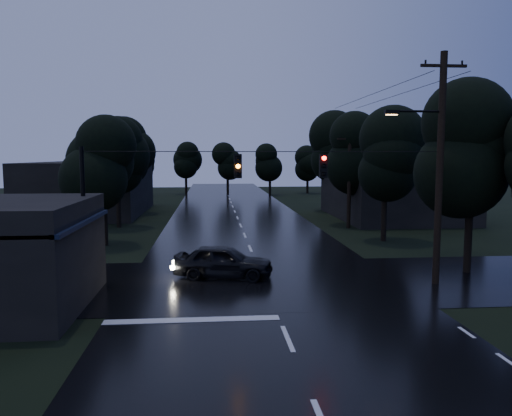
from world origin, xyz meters
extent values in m
cube|color=black|center=(0.00, 30.00, 0.00)|extent=(12.00, 120.00, 0.02)
cube|color=black|center=(0.00, 12.00, 0.00)|extent=(60.00, 9.00, 0.02)
cube|color=black|center=(-7.00, 9.00, 3.20)|extent=(0.30, 7.00, 0.15)
cylinder|color=black|center=(-7.20, 6.00, 1.50)|extent=(0.10, 0.10, 3.00)
cylinder|color=black|center=(-7.20, 12.00, 1.50)|extent=(0.10, 0.10, 3.00)
cube|color=#FFB766|center=(-7.05, 7.50, 2.50)|extent=(0.06, 1.60, 0.50)
cube|color=#FFB766|center=(-7.05, 10.20, 2.50)|extent=(0.06, 1.20, 0.50)
cube|color=black|center=(14.00, 34.00, 2.20)|extent=(10.00, 14.00, 4.40)
cube|color=black|center=(-14.00, 40.00, 2.50)|extent=(10.00, 16.00, 5.00)
cylinder|color=black|center=(7.50, 11.00, 5.00)|extent=(0.30, 0.30, 10.00)
cube|color=black|center=(7.50, 11.00, 9.40)|extent=(2.00, 0.12, 0.12)
cylinder|color=black|center=(6.40, 11.00, 7.50)|extent=(2.20, 0.10, 0.10)
cube|color=black|center=(5.30, 11.00, 7.45)|extent=(0.60, 0.25, 0.18)
cube|color=#FFB266|center=(5.30, 11.00, 7.35)|extent=(0.45, 0.18, 0.03)
cylinder|color=black|center=(8.30, 28.00, 3.75)|extent=(0.30, 0.30, 7.50)
cube|color=black|center=(8.30, 28.00, 6.90)|extent=(2.00, 0.12, 0.12)
cylinder|color=black|center=(-7.50, 11.00, 3.00)|extent=(0.18, 0.18, 6.00)
cylinder|color=black|center=(0.00, 11.00, 5.80)|extent=(15.00, 0.03, 0.03)
cube|color=black|center=(-1.20, 11.00, 5.20)|extent=(0.32, 0.25, 1.00)
sphere|color=orange|center=(-1.20, 10.85, 5.20)|extent=(0.18, 0.18, 0.18)
cube|color=black|center=(2.40, 11.00, 5.20)|extent=(0.32, 0.25, 1.00)
sphere|color=#FF0C07|center=(2.40, 10.85, 5.20)|extent=(0.18, 0.18, 0.18)
cylinder|color=black|center=(10.00, 13.00, 1.40)|extent=(0.36, 0.36, 2.80)
sphere|color=black|center=(10.00, 13.00, 4.80)|extent=(4.48, 4.48, 4.48)
sphere|color=black|center=(10.00, 13.00, 6.00)|extent=(4.48, 4.48, 4.48)
sphere|color=black|center=(10.00, 13.00, 7.20)|extent=(4.48, 4.48, 4.48)
cylinder|color=black|center=(-9.00, 22.00, 1.22)|extent=(0.36, 0.36, 2.45)
sphere|color=black|center=(-9.00, 22.00, 4.20)|extent=(3.92, 3.92, 3.92)
sphere|color=black|center=(-9.00, 22.00, 5.25)|extent=(3.92, 3.92, 3.92)
sphere|color=black|center=(-9.00, 22.00, 6.30)|extent=(3.92, 3.92, 3.92)
cylinder|color=black|center=(-9.60, 30.00, 1.31)|extent=(0.36, 0.36, 2.62)
sphere|color=black|center=(-9.60, 30.00, 4.50)|extent=(4.20, 4.20, 4.20)
sphere|color=black|center=(-9.60, 30.00, 5.62)|extent=(4.20, 4.20, 4.20)
sphere|color=black|center=(-9.60, 30.00, 6.75)|extent=(4.20, 4.20, 4.20)
cylinder|color=black|center=(-10.20, 40.00, 1.40)|extent=(0.36, 0.36, 2.80)
sphere|color=black|center=(-10.20, 40.00, 4.80)|extent=(4.48, 4.48, 4.48)
sphere|color=black|center=(-10.20, 40.00, 6.00)|extent=(4.48, 4.48, 4.48)
sphere|color=black|center=(-10.20, 40.00, 7.20)|extent=(4.48, 4.48, 4.48)
cylinder|color=black|center=(9.00, 22.00, 1.31)|extent=(0.36, 0.36, 2.62)
sphere|color=black|center=(9.00, 22.00, 4.50)|extent=(4.20, 4.20, 4.20)
sphere|color=black|center=(9.00, 22.00, 5.62)|extent=(4.20, 4.20, 4.20)
sphere|color=black|center=(9.00, 22.00, 6.75)|extent=(4.20, 4.20, 4.20)
cylinder|color=black|center=(9.60, 30.00, 1.40)|extent=(0.36, 0.36, 2.80)
sphere|color=black|center=(9.60, 30.00, 4.80)|extent=(4.48, 4.48, 4.48)
sphere|color=black|center=(9.60, 30.00, 6.00)|extent=(4.48, 4.48, 4.48)
sphere|color=black|center=(9.60, 30.00, 7.20)|extent=(4.48, 4.48, 4.48)
cylinder|color=black|center=(10.20, 40.00, 1.49)|extent=(0.36, 0.36, 2.97)
sphere|color=black|center=(10.20, 40.00, 5.10)|extent=(4.76, 4.76, 4.76)
sphere|color=black|center=(10.20, 40.00, 6.38)|extent=(4.76, 4.76, 4.76)
sphere|color=black|center=(10.20, 40.00, 7.65)|extent=(4.76, 4.76, 4.76)
imported|color=black|center=(-1.78, 12.95, 0.77)|extent=(4.81, 2.72, 1.55)
camera|label=1|loc=(-2.29, -9.71, 5.64)|focal=35.00mm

